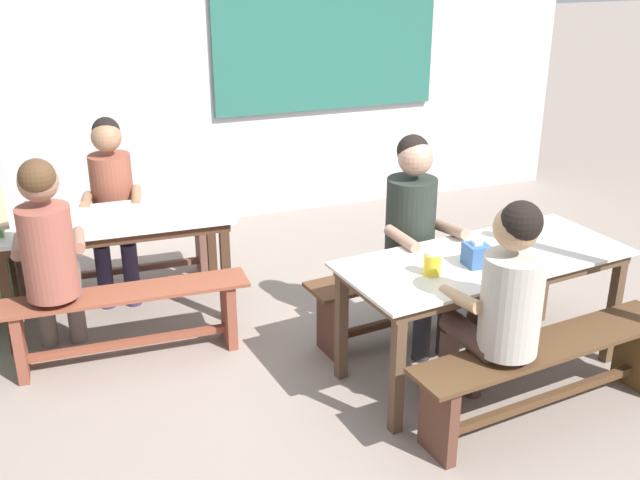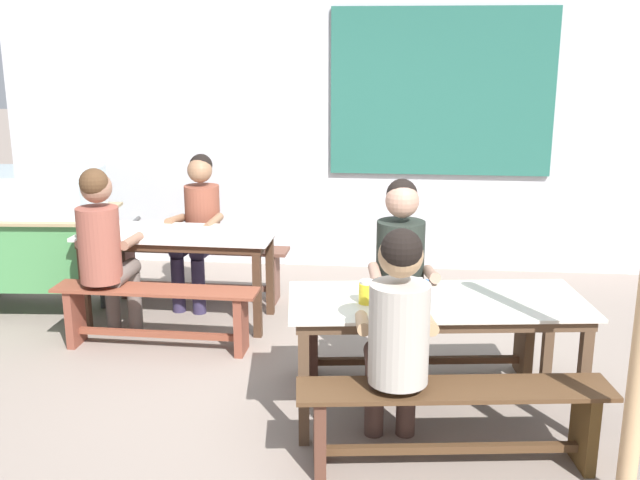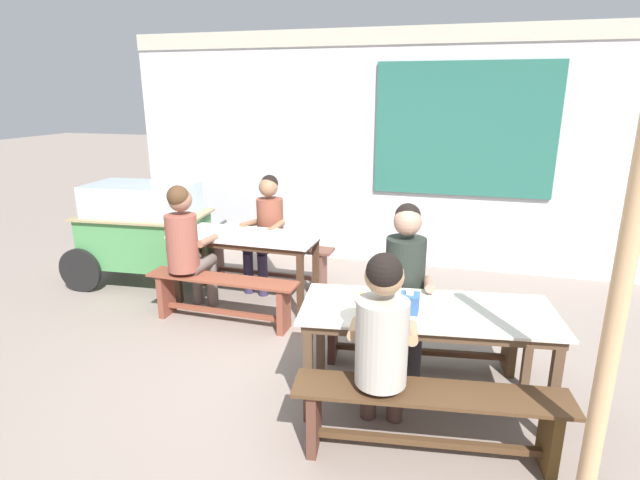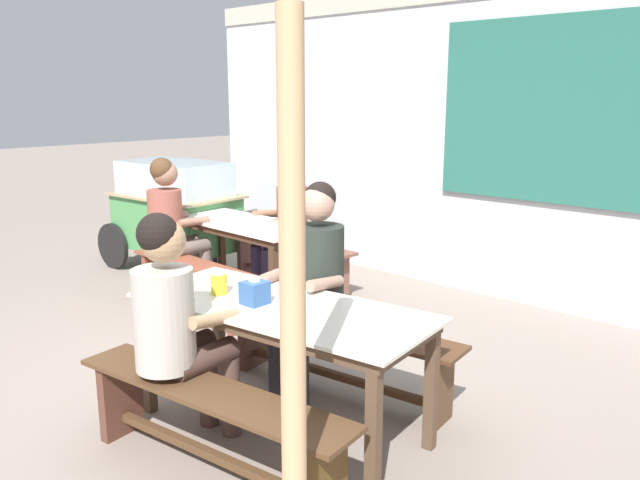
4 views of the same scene
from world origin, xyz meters
name	(u,v)px [view 2 (image 2 of 4)]	position (x,y,z in m)	size (l,w,h in m)	color
ground_plane	(309,390)	(0.00, 0.00, 0.00)	(40.00, 40.00, 0.00)	gray
backdrop_wall	(345,114)	(0.04, 2.83, 1.51)	(6.67, 0.23, 2.88)	silver
dining_table_far	(178,242)	(-1.16, 1.13, 0.66)	(1.54, 0.66, 0.74)	silver
dining_table_near	(437,312)	(0.78, -0.27, 0.66)	(1.79, 0.93, 0.74)	beige
bench_far_back	(200,264)	(-1.15, 1.69, 0.31)	(1.56, 0.31, 0.46)	brown
bench_far_front	(156,310)	(-1.18, 0.56, 0.30)	(1.50, 0.31, 0.46)	brown
bench_near_back	(419,333)	(0.71, 0.28, 0.31)	(1.68, 0.50, 0.46)	#51311E
bench_near_front	(453,415)	(0.85, -0.83, 0.31)	(1.65, 0.51, 0.46)	#4F341F
food_cart	(25,230)	(-2.51, 1.32, 0.68)	(1.75, 0.95, 1.17)	#498E4F
person_right_near_table	(401,269)	(0.57, 0.21, 0.77)	(0.45, 0.53, 1.34)	#28262B
person_left_back_turned	(104,244)	(-1.57, 0.65, 0.76)	(0.42, 0.55, 1.33)	#695B55
person_near_front	(397,330)	(0.55, -0.80, 0.75)	(0.44, 0.57, 1.30)	#4B332C
person_center_facing	(199,220)	(-1.12, 1.61, 0.72)	(0.44, 0.57, 1.27)	#342B4A
tissue_box	(418,293)	(0.66, -0.36, 0.80)	(0.12, 0.13, 0.15)	#325997
condiment_jar	(367,292)	(0.38, -0.38, 0.81)	(0.09, 0.09, 0.13)	yellow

